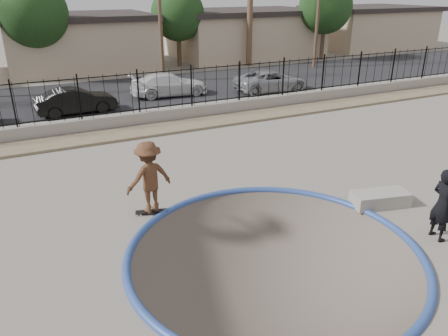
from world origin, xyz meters
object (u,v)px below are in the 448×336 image
object	(u,v)px
skater	(149,181)
skateboard	(151,211)
car_d	(272,81)
videographer	(443,204)
concrete_ledge	(380,199)
car_c	(169,84)
car_b	(76,101)

from	to	relation	value
skater	skateboard	xyz separation A→B (m)	(0.00, 0.00, -0.94)
skater	skateboard	distance (m)	0.94
skater	car_d	bearing A→B (deg)	-143.61
videographer	car_d	xyz separation A→B (m)	(4.77, 15.58, -0.28)
concrete_ledge	skateboard	bearing A→B (deg)	158.58
skateboard	car_c	bearing A→B (deg)	85.00
concrete_ledge	car_c	xyz separation A→B (m)	(-0.98, 15.24, 0.46)
skateboard	car_b	size ratio (longest dim) A/B	0.24
car_b	car_d	size ratio (longest dim) A/B	0.85
concrete_ledge	car_c	bearing A→B (deg)	93.69
skateboard	car_c	world-z (taller)	car_c
skater	car_b	size ratio (longest dim) A/B	0.53
skateboard	car_b	xyz separation A→B (m)	(-0.24, 11.28, 0.59)
skater	car_c	distance (m)	13.83
concrete_ledge	car_d	xyz separation A→B (m)	(4.77, 13.64, 0.45)
car_b	concrete_ledge	bearing A→B (deg)	-159.20
car_b	car_c	distance (m)	5.52
car_b	car_c	xyz separation A→B (m)	(5.28, 1.60, 0.00)
concrete_ledge	car_c	world-z (taller)	car_c
skateboard	concrete_ledge	bearing A→B (deg)	-5.03
skateboard	concrete_ledge	world-z (taller)	concrete_ledge
videographer	concrete_ledge	bearing A→B (deg)	7.66
skateboard	videographer	size ratio (longest dim) A/B	0.48
car_b	videographer	bearing A→B (deg)	-161.96
car_d	concrete_ledge	bearing A→B (deg)	163.52
skateboard	car_b	bearing A→B (deg)	107.60
videographer	car_c	bearing A→B (deg)	10.94
car_c	car_d	xyz separation A→B (m)	(5.75, -1.60, -0.01)
skater	car_d	world-z (taller)	skater
skateboard	car_c	size ratio (longest dim) A/B	0.21
skateboard	car_b	world-z (taller)	car_b
skater	skateboard	world-z (taller)	skater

